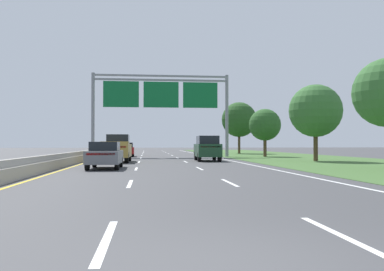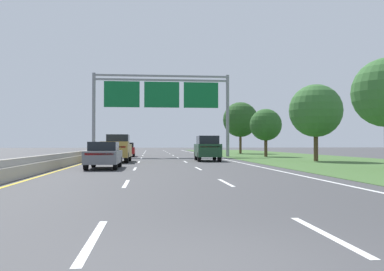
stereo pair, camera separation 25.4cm
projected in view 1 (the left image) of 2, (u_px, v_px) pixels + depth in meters
ground_plane at (160, 159)px, 39.90m from camera, size 220.00×220.00×0.00m
lane_striping at (160, 159)px, 39.44m from camera, size 11.96×106.00×0.01m
grass_verge_right at (302, 158)px, 41.39m from camera, size 14.00×110.00×0.02m
median_barrier_concrete at (89, 155)px, 39.20m from camera, size 0.60×110.00×0.85m
overhead_sign_gantry at (161, 98)px, 46.06m from camera, size 15.06×0.42×9.14m
pickup_truck_gold at (117, 149)px, 33.24m from camera, size 2.06×5.42×2.20m
car_grey_left_lane_sedan at (105, 155)px, 24.50m from camera, size 1.85×4.41×1.57m
car_red_left_lane_sedan at (126, 149)px, 47.00m from camera, size 1.89×4.43×1.57m
car_darkgreen_right_lane_suv at (207, 148)px, 35.45m from camera, size 2.04×4.75×2.11m
roadside_tree_mid at (315, 111)px, 34.95m from camera, size 4.39×4.39×6.40m
roadside_tree_far at (265, 125)px, 46.77m from camera, size 3.55×3.55×5.34m
roadside_tree_distant at (239, 120)px, 61.28m from camera, size 5.10×5.10×7.52m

